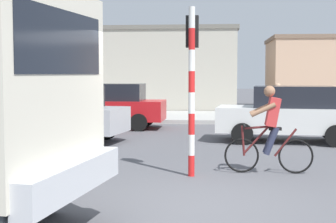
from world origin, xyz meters
The scene contains 10 objects.
ground_plane centered at (0.00, 0.00, 0.00)m, with size 120.00×120.00×0.00m, color #56565B.
sidewalk_far centered at (0.00, 14.56, 0.08)m, with size 80.00×5.00×0.16m, color #ADADA8.
cyclist centered at (1.36, 2.48, 0.86)m, with size 1.73×0.50×1.72m.
traffic_light_pole centered at (-0.15, 2.12, 2.07)m, with size 0.24×0.43×3.20m.
car_red_near centered at (-3.49, 10.38, 0.82)m, with size 4.02×1.92×1.60m.
car_white_mid centered at (2.41, 7.23, 0.82)m, with size 4.17×2.22×1.60m.
car_far_side centered at (-4.24, 6.61, 0.82)m, with size 4.22×2.34×1.60m.
pedestrian_near_kerb centered at (2.46, 10.56, 0.85)m, with size 0.34×0.22×1.62m.
building_mid_block centered at (-3.23, 20.56, 2.16)m, with size 9.26×7.02×4.31m.
building_corner_right centered at (6.85, 21.16, 1.96)m, with size 7.32×5.52×3.92m.
Camera 1 is at (0.31, -7.61, 1.95)m, focal length 54.74 mm.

